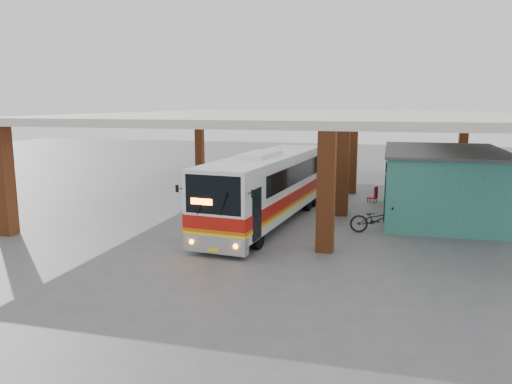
{
  "coord_description": "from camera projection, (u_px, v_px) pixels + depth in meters",
  "views": [
    {
      "loc": [
        5.04,
        -20.12,
        5.18
      ],
      "look_at": [
        -0.33,
        0.0,
        1.46
      ],
      "focal_mm": 35.0,
      "sensor_mm": 36.0,
      "label": 1
    }
  ],
  "objects": [
    {
      "name": "motorcycle",
      "position": [
        377.0,
        219.0,
        20.1
      ],
      "size": [
        2.21,
        1.03,
        1.12
      ],
      "primitive_type": "imported",
      "rotation": [
        0.0,
        0.0,
        1.71
      ],
      "color": "black",
      "rests_on": "ground"
    },
    {
      "name": "red_chair",
      "position": [
        374.0,
        195.0,
        26.28
      ],
      "size": [
        0.57,
        0.57,
        0.86
      ],
      "rotation": [
        0.0,
        0.0,
        -0.33
      ],
      "color": "#AF121D",
      "rests_on": "ground"
    },
    {
      "name": "ground",
      "position": [
        263.0,
        226.0,
        21.32
      ],
      "size": [
        90.0,
        90.0,
        0.0
      ],
      "primitive_type": "plane",
      "color": "#515154",
      "rests_on": "ground"
    },
    {
      "name": "canopy_roof",
      "position": [
        302.0,
        116.0,
        26.59
      ],
      "size": [
        21.0,
        23.0,
        0.3
      ],
      "primitive_type": "cube",
      "color": "beige",
      "rests_on": "brick_columns"
    },
    {
      "name": "coach_bus",
      "position": [
        267.0,
        188.0,
        21.52
      ],
      "size": [
        3.39,
        11.13,
        3.19
      ],
      "rotation": [
        0.0,
        0.0,
        -0.1
      ],
      "color": "white",
      "rests_on": "ground"
    },
    {
      "name": "pedestrian",
      "position": [
        242.0,
        230.0,
        17.23
      ],
      "size": [
        0.74,
        0.62,
        1.72
      ],
      "primitive_type": "imported",
      "rotation": [
        0.0,
        0.0,
        3.53
      ],
      "color": "red",
      "rests_on": "ground"
    },
    {
      "name": "brick_columns",
      "position": [
        315.0,
        163.0,
        25.33
      ],
      "size": [
        20.1,
        21.6,
        4.35
      ],
      "color": "brown",
      "rests_on": "ground"
    },
    {
      "name": "shop_building",
      "position": [
        442.0,
        183.0,
        22.95
      ],
      "size": [
        5.2,
        8.2,
        3.11
      ],
      "color": "#2E756A",
      "rests_on": "ground"
    }
  ]
}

